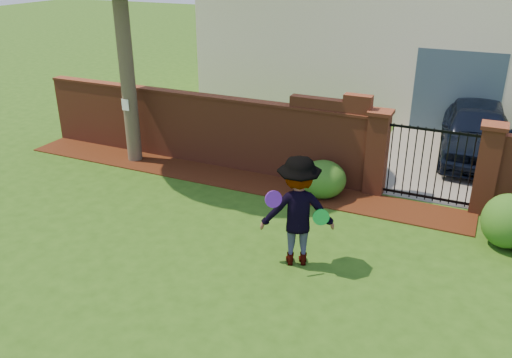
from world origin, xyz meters
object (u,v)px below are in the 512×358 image
at_px(frisbee_purple, 273,199).
at_px(frisbee_green, 321,217).
at_px(car, 477,133).
at_px(man, 298,212).

bearing_deg(frisbee_purple, frisbee_green, 27.26).
distance_m(car, frisbee_green, 6.72).
xyz_separation_m(car, frisbee_green, (-1.98, -6.42, 0.26)).
bearing_deg(frisbee_green, car, 72.86).
xyz_separation_m(frisbee_purple, frisbee_green, (0.69, 0.36, -0.34)).
distance_m(car, frisbee_purple, 7.30).
bearing_deg(car, frisbee_purple, -116.38).
relative_size(man, frisbee_purple, 6.91).
height_order(car, man, man).
bearing_deg(man, frisbee_green, 152.13).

